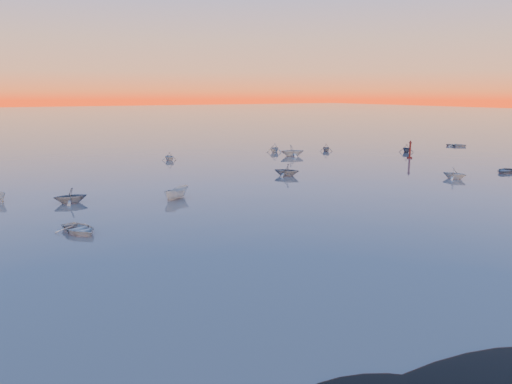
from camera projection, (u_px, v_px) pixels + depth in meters
ground at (104, 142)px, 111.29m from camera, size 600.00×600.00×0.00m
moored_fleet at (180, 170)px, 71.13m from camera, size 124.00×58.00×1.20m
boat_near_left at (79, 233)px, 39.60m from camera, size 4.29×2.73×1.00m
boat_near_center at (177, 199)px, 52.17m from camera, size 3.11×3.78×1.22m
boat_near_right at (287, 176)px, 66.50m from camera, size 3.71×3.52×1.24m
channel_marker at (410, 151)px, 83.99m from camera, size 0.88×0.88×3.14m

